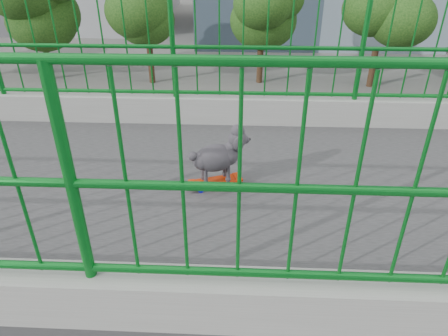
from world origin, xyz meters
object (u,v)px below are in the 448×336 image
car_2 (410,162)px  car_5 (40,253)px  skateboard (216,182)px  car_7 (388,163)px  poodle (218,155)px  car_4 (434,109)px  car_3 (162,127)px

car_2 → car_5: (6.40, -13.32, -0.07)m
skateboard → car_7: bearing=132.3°
car_2 → poodle: bearing=148.9°
poodle → car_4: 22.79m
skateboard → car_4: (-18.83, 11.12, -6.25)m
car_2 → car_5: bearing=115.7°
car_4 → car_5: bearing=127.1°
car_2 → car_4: 7.35m
poodle → car_2: (-12.42, 7.48, -6.52)m
skateboard → car_2: skateboard is taller
car_2 → car_7: car_2 is taller
car_2 → car_7: 0.93m
car_5 → car_2: bearing=115.7°
car_2 → car_7: size_ratio=1.17×
poodle → car_5: poodle is taller
car_4 → car_5: car_4 is taller
poodle → car_3: bearing=174.2°
car_4 → car_5: (12.80, -16.93, -0.10)m
skateboard → car_3: skateboard is taller
poodle → car_5: bearing=-155.7°
car_3 → car_4: bearing=-78.0°
car_3 → car_2: bearing=-105.7°
poodle → car_2: size_ratio=0.09×
car_4 → car_7: size_ratio=0.99×
car_3 → car_4: size_ratio=1.17×
car_2 → car_3: 11.84m
skateboard → car_4: bearing=129.6°
car_2 → car_3: bearing=74.3°
poodle → car_7: poodle is taller
skateboard → car_5: size_ratio=0.11×
car_3 → car_7: bearing=-107.0°
car_7 → car_4: bearing=-35.4°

